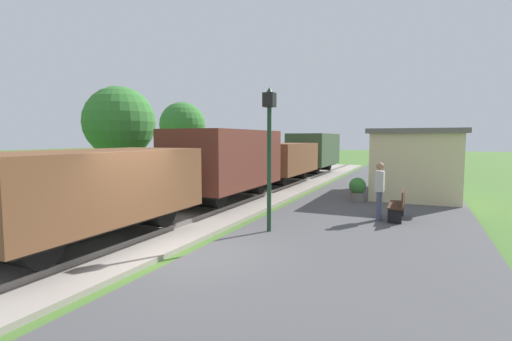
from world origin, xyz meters
The scene contains 13 objects.
ground_plane centered at (0.00, 0.00, 0.00)m, with size 160.00×160.00×0.00m, color #47702D.
platform_slab centered at (3.20, 0.00, 0.12)m, with size 6.00×60.00×0.25m, color #4C4C4F.
track_ballast centered at (-2.40, 0.00, 0.06)m, with size 3.80×60.00×0.12m, color #9E9389.
rail_near centered at (-1.68, 0.00, 0.19)m, with size 0.07×60.00×0.14m, color slate.
rail_far centered at (-3.12, 0.00, 0.19)m, with size 0.07×60.00×0.14m, color slate.
freight_train centered at (-2.40, 10.18, 1.55)m, with size 2.50×26.00×2.72m.
station_hut centered at (4.40, 11.01, 1.65)m, with size 3.50×5.80×2.78m.
bench_near_hut centered at (4.05, 5.27, 0.72)m, with size 0.42×1.50×0.91m.
person_waiting centered at (3.53, 4.95, 1.18)m, with size 0.25×0.39×1.71m.
potted_planter centered at (2.42, 8.09, 0.72)m, with size 0.64×0.64×0.92m.
lamp_post_near centered at (1.04, 2.42, 2.80)m, with size 0.28×0.28×3.70m.
tree_trackside_mid centered at (-7.22, 5.87, 3.34)m, with size 3.02×3.02×4.86m.
tree_trackside_far centered at (-9.61, 13.90, 3.50)m, with size 2.95×2.95×5.00m.
Camera 1 is at (4.60, -6.46, 2.66)m, focal length 26.24 mm.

